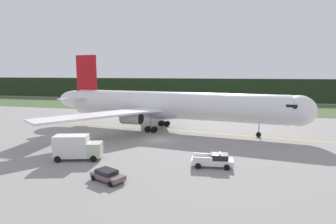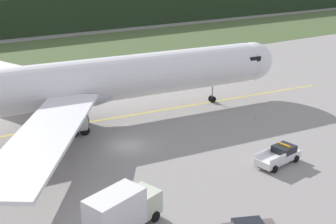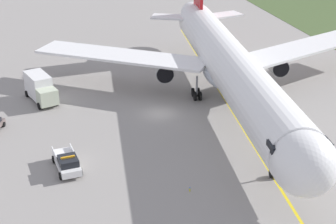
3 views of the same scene
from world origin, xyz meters
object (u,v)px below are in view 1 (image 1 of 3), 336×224
catering_truck (76,147)px  staff_car (108,175)px  airliner (169,106)px  ops_pickup_truck (214,160)px

catering_truck → staff_car: catering_truck is taller
airliner → catering_truck: (-7.46, -23.52, -3.41)m
ops_pickup_truck → catering_truck: size_ratio=0.80×
staff_car → ops_pickup_truck: bearing=35.0°
airliner → ops_pickup_truck: 25.02m
ops_pickup_truck → catering_truck: bearing=-174.6°
ops_pickup_truck → staff_car: 13.72m
airliner → ops_pickup_truck: (11.63, -21.72, -4.35)m
ops_pickup_truck → catering_truck: 19.20m
catering_truck → ops_pickup_truck: bearing=5.4°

